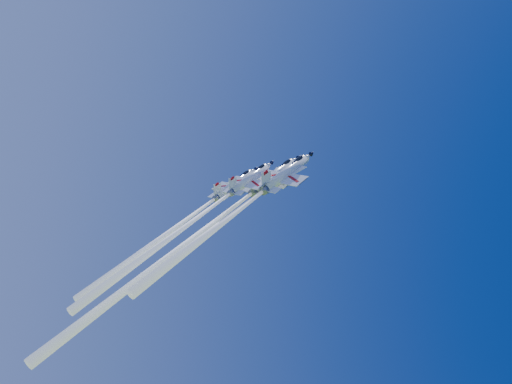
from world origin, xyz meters
TOP-DOWN VIEW (x-y plane):
  - jet_lead at (-15.02, -1.45)m, footprint 52.42×22.64m
  - jet_left at (-14.48, 5.35)m, footprint 37.74×15.52m
  - jet_right at (-8.71, -6.69)m, footprint 39.70×15.41m
  - jet_slot at (-17.50, -3.50)m, footprint 39.10×16.43m

SIDE VIEW (x-z plane):
  - jet_lead at x=-15.02m, z-range 60.75..109.80m
  - jet_slot at x=-17.50m, z-range 69.13..105.50m
  - jet_left at x=-14.48m, z-range 71.41..106.36m
  - jet_right at x=-8.71m, z-range 72.04..108.37m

